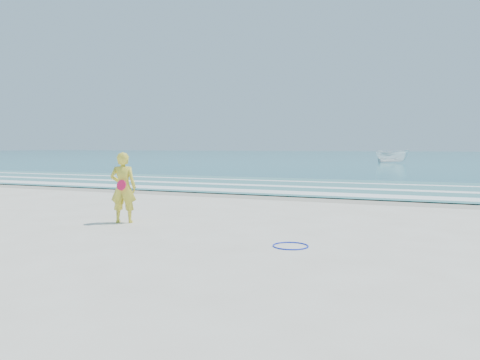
% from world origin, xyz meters
% --- Properties ---
extents(ground, '(400.00, 400.00, 0.00)m').
position_xyz_m(ground, '(0.00, 0.00, 0.00)').
color(ground, silver).
rests_on(ground, ground).
extents(wet_sand, '(400.00, 2.40, 0.00)m').
position_xyz_m(wet_sand, '(0.00, 9.00, 0.00)').
color(wet_sand, '#B2A893').
rests_on(wet_sand, ground).
extents(ocean, '(400.00, 190.00, 0.04)m').
position_xyz_m(ocean, '(0.00, 105.00, 0.02)').
color(ocean, '#19727F').
rests_on(ocean, ground).
extents(shallow, '(400.00, 10.00, 0.01)m').
position_xyz_m(shallow, '(0.00, 14.00, 0.04)').
color(shallow, '#59B7AD').
rests_on(shallow, ocean).
extents(foam_near, '(400.00, 1.40, 0.01)m').
position_xyz_m(foam_near, '(0.00, 10.30, 0.05)').
color(foam_near, white).
rests_on(foam_near, shallow).
extents(foam_mid, '(400.00, 0.90, 0.01)m').
position_xyz_m(foam_mid, '(0.00, 13.20, 0.05)').
color(foam_mid, white).
rests_on(foam_mid, shallow).
extents(foam_far, '(400.00, 0.60, 0.01)m').
position_xyz_m(foam_far, '(0.00, 16.50, 0.05)').
color(foam_far, white).
rests_on(foam_far, shallow).
extents(hoop, '(0.83, 0.83, 0.03)m').
position_xyz_m(hoop, '(2.71, 0.36, 0.01)').
color(hoop, '#0B22C7').
rests_on(hoop, ground).
extents(boat, '(4.50, 3.15, 1.63)m').
position_xyz_m(boat, '(0.42, 50.30, 0.85)').
color(boat, white).
rests_on(boat, ocean).
extents(woman, '(0.78, 0.64, 1.82)m').
position_xyz_m(woman, '(-2.10, 1.48, 0.91)').
color(woman, yellow).
rests_on(woman, ground).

